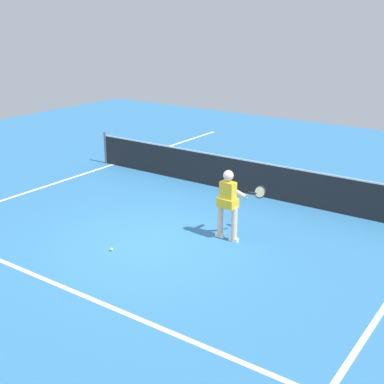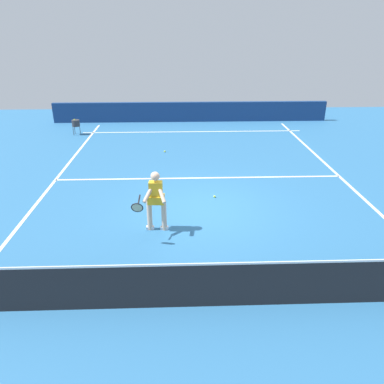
{
  "view_description": "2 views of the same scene",
  "coord_description": "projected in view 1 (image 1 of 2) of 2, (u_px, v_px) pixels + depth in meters",
  "views": [
    {
      "loc": [
        6.51,
        -7.68,
        4.6
      ],
      "look_at": [
        0.23,
        1.24,
        0.84
      ],
      "focal_mm": 48.41,
      "sensor_mm": 36.0,
      "label": 1
    },
    {
      "loc": [
        0.67,
        9.36,
        4.67
      ],
      "look_at": [
        0.37,
        1.09,
        1.01
      ],
      "focal_mm": 34.8,
      "sensor_mm": 36.0,
      "label": 2
    }
  ],
  "objects": [
    {
      "name": "sideline_left_marking",
      "position": [
        8.0,
        198.0,
        13.61
      ],
      "size": [
        0.1,
        19.96,
        0.01
      ],
      "primitive_type": "cube",
      "color": "white",
      "rests_on": "ground"
    },
    {
      "name": "tennis_player",
      "position": [
        229.0,
        202.0,
        10.9
      ],
      "size": [
        0.81,
        0.92,
        1.55
      ],
      "color": "beige",
      "rests_on": "ground"
    },
    {
      "name": "ground_plane",
      "position": [
        150.0,
        243.0,
        10.98
      ],
      "size": [
        28.55,
        28.55,
        0.0
      ],
      "primitive_type": "plane",
      "color": "teal"
    },
    {
      "name": "court_net",
      "position": [
        244.0,
        176.0,
        13.91
      ],
      "size": [
        10.32,
        0.08,
        1.02
      ],
      "color": "#4C4C51",
      "rests_on": "ground"
    },
    {
      "name": "tennis_ball_near",
      "position": [
        112.0,
        249.0,
        10.6
      ],
      "size": [
        0.07,
        0.07,
        0.07
      ],
      "primitive_type": "sphere",
      "color": "#D1E533",
      "rests_on": "ground"
    },
    {
      "name": "service_line_marking",
      "position": [
        65.0,
        288.0,
        9.17
      ],
      "size": [
        9.64,
        0.1,
        0.01
      ],
      "primitive_type": "cube",
      "color": "white",
      "rests_on": "ground"
    },
    {
      "name": "sideline_right_marking",
      "position": [
        380.0,
        314.0,
        8.36
      ],
      "size": [
        0.1,
        19.96,
        0.01
      ],
      "primitive_type": "cube",
      "color": "white",
      "rests_on": "ground"
    }
  ]
}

